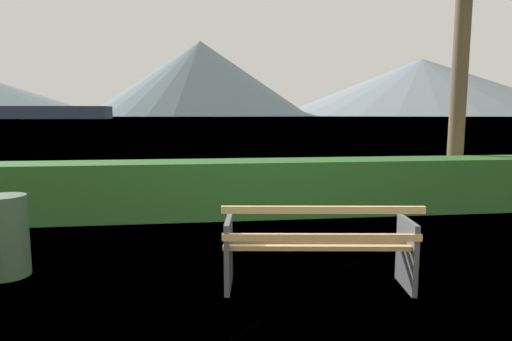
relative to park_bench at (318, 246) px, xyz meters
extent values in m
plane|color=olive|center=(0.01, 0.06, -0.43)|extent=(1400.00, 1400.00, 0.00)
plane|color=#7A99A8|center=(0.01, 307.74, -0.43)|extent=(620.00, 620.00, 0.00)
cube|color=tan|center=(-0.02, -0.13, 0.02)|extent=(1.80, 0.30, 0.04)
cube|color=tan|center=(0.01, 0.06, 0.02)|extent=(1.80, 0.30, 0.04)
cube|color=tan|center=(0.03, 0.25, 0.02)|extent=(1.80, 0.30, 0.04)
cube|color=tan|center=(-0.03, -0.20, 0.14)|extent=(1.79, 0.28, 0.06)
cube|color=tan|center=(-0.03, -0.25, 0.41)|extent=(1.79, 0.28, 0.06)
cube|color=#4C4C51|center=(-0.85, 0.15, -0.09)|extent=(0.12, 0.51, 0.68)
cube|color=#4C4C51|center=(0.86, -0.07, -0.09)|extent=(0.12, 0.51, 0.68)
cube|color=#285B23|center=(0.01, 3.18, 0.03)|extent=(11.52, 0.83, 0.92)
cylinder|color=brown|center=(3.79, 3.90, 2.16)|extent=(0.30, 0.30, 5.18)
cylinder|color=#385138|center=(-3.12, 0.74, 0.00)|extent=(0.44, 0.44, 0.85)
cube|color=#2D384C|center=(-76.31, 187.21, 2.18)|extent=(75.69, 16.70, 5.21)
cone|color=slate|center=(0.01, 529.01, 43.84)|extent=(262.54, 262.54, 88.54)
cone|color=gray|center=(298.79, 564.45, 38.11)|extent=(393.98, 393.98, 77.08)
camera|label=1|loc=(-1.10, -3.90, 1.24)|focal=30.42mm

